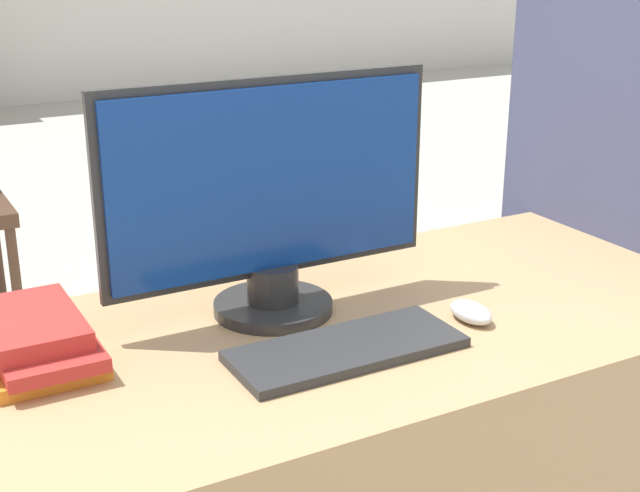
# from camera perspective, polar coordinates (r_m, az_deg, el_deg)

# --- Properties ---
(carrel_divider) EXTENTS (0.07, 0.76, 1.35)m
(carrel_divider) POSITION_cam_1_polar(r_m,az_deg,el_deg) (1.98, 19.00, -1.54)
(carrel_divider) COLOR #474C70
(carrel_divider) RESTS_ON ground_plane
(monitor) EXTENTS (0.58, 0.20, 0.40)m
(monitor) POSITION_cam_1_polar(r_m,az_deg,el_deg) (1.47, -3.18, 3.04)
(monitor) COLOR #282828
(monitor) RESTS_ON desk
(keyboard) EXTENTS (0.37, 0.15, 0.02)m
(keyboard) POSITION_cam_1_polar(r_m,az_deg,el_deg) (1.38, 1.71, -6.60)
(keyboard) COLOR #2D2D2D
(keyboard) RESTS_ON desk
(mouse) EXTENTS (0.05, 0.09, 0.03)m
(mouse) POSITION_cam_1_polar(r_m,az_deg,el_deg) (1.51, 9.64, -4.19)
(mouse) COLOR silver
(mouse) RESTS_ON desk
(book_stack) EXTENTS (0.16, 0.26, 0.07)m
(book_stack) POSITION_cam_1_polar(r_m,az_deg,el_deg) (1.42, -17.75, -5.69)
(book_stack) COLOR orange
(book_stack) RESTS_ON desk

